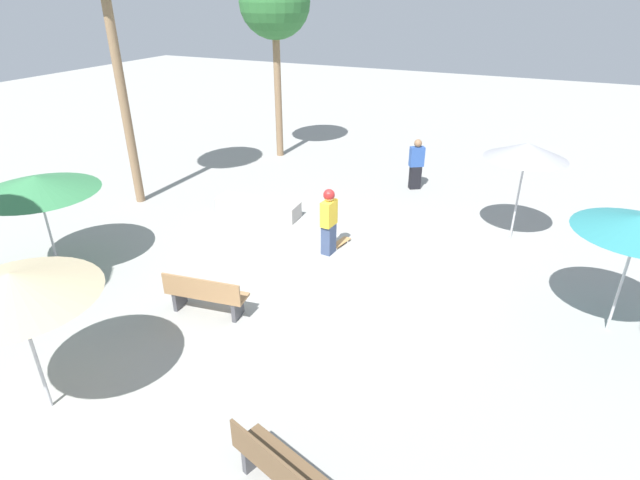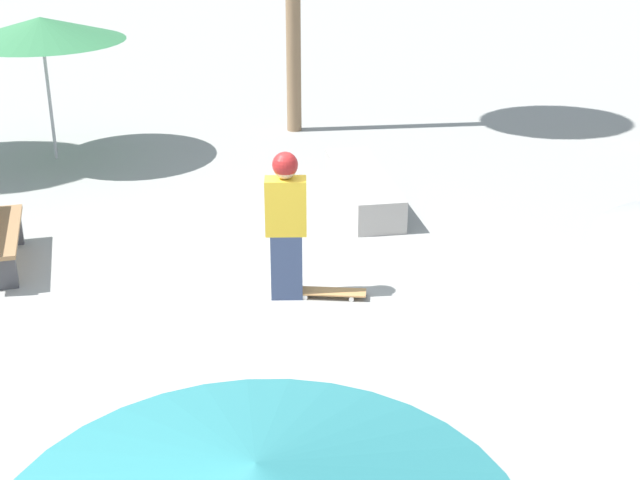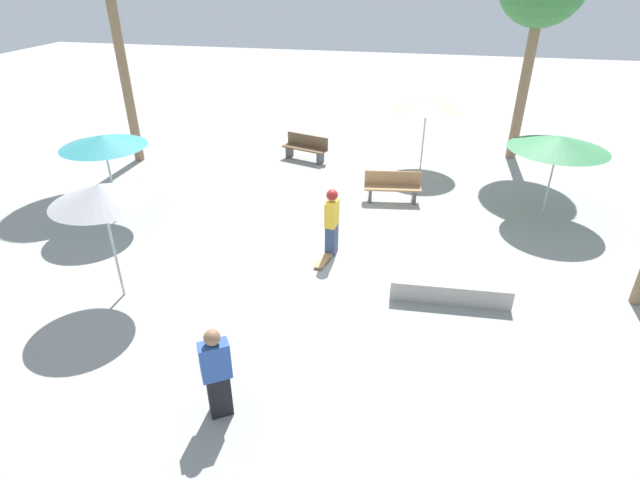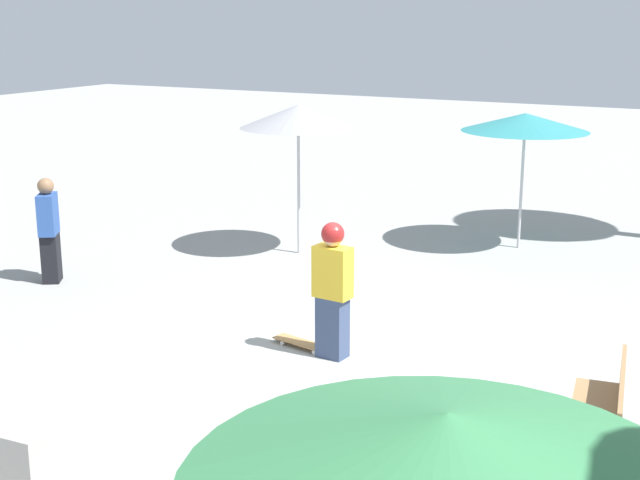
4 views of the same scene
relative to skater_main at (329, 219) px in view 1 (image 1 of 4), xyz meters
The scene contains 12 objects.
ground_plane 1.04m from the skater_main, 71.15° to the right, with size 60.00×60.00×0.00m, color #9E9E99.
skater_main is the anchor object (origin of this frame).
skateboard 0.93m from the skater_main, 79.25° to the left, with size 0.35×0.82×0.07m.
concrete_ledge 3.05m from the skater_main, 155.07° to the left, with size 2.40×0.76×0.43m.
bench_near 3.48m from the skater_main, 109.14° to the right, with size 1.65×0.66×0.85m.
bench_far 6.44m from the skater_main, 70.90° to the right, with size 1.66×0.91×0.85m.
shade_umbrella_tan 6.62m from the skater_main, 106.44° to the right, with size 2.24×2.24×2.33m.
shade_umbrella_green 6.25m from the skater_main, 148.30° to the right, with size 2.48×2.48×2.19m.
shade_umbrella_teal 6.07m from the skater_main, ahead, with size 2.11×2.11×2.29m.
shade_umbrella_grey 4.86m from the skater_main, 33.87° to the left, with size 1.90×1.90×2.47m.
palm_tree_left 9.07m from the skater_main, 127.11° to the left, with size 2.37×2.37×6.43m.
bystander_watching 5.11m from the skater_main, 81.94° to the left, with size 0.49×0.43×1.57m.
Camera 1 is at (4.02, -9.08, 5.65)m, focal length 28.00 mm.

